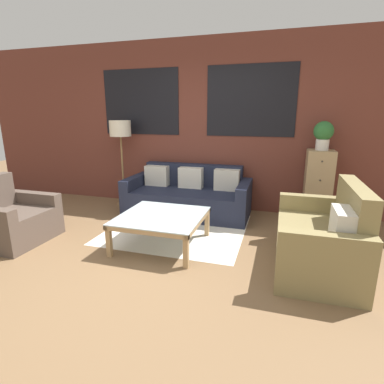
{
  "coord_description": "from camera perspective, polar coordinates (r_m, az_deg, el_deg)",
  "views": [
    {
      "loc": [
        1.48,
        -2.58,
        1.6
      ],
      "look_at": [
        0.32,
        1.27,
        0.55
      ],
      "focal_mm": 28.0,
      "sensor_mm": 36.0,
      "label": 1
    }
  ],
  "objects": [
    {
      "name": "ground_plane",
      "position": [
        3.38,
        -11.9,
        -14.0
      ],
      "size": [
        16.0,
        16.0,
        0.0
      ],
      "primitive_type": "plane",
      "color": "brown"
    },
    {
      "name": "wall_back_brick",
      "position": [
        5.24,
        0.28,
        12.52
      ],
      "size": [
        8.4,
        0.09,
        2.8
      ],
      "color": "brown",
      "rests_on": "ground_plane"
    },
    {
      "name": "rug",
      "position": [
        4.34,
        -2.78,
        -6.98
      ],
      "size": [
        1.89,
        1.73,
        0.0
      ],
      "color": "silver",
      "rests_on": "ground_plane"
    },
    {
      "name": "couch_dark",
      "position": [
        4.93,
        -0.73,
        -0.84
      ],
      "size": [
        2.0,
        0.88,
        0.78
      ],
      "color": "#1E2338",
      "rests_on": "ground_plane"
    },
    {
      "name": "settee_vintage",
      "position": [
        3.49,
        23.45,
        -8.34
      ],
      "size": [
        0.8,
        1.42,
        0.92
      ],
      "color": "olive",
      "rests_on": "ground_plane"
    },
    {
      "name": "armchair_corner",
      "position": [
        4.51,
        -31.09,
        -4.61
      ],
      "size": [
        0.8,
        0.86,
        0.84
      ],
      "color": "brown",
      "rests_on": "ground_plane"
    },
    {
      "name": "coffee_table",
      "position": [
        3.72,
        -5.8,
        -5.16
      ],
      "size": [
        1.0,
        1.0,
        0.4
      ],
      "color": "silver",
      "rests_on": "ground_plane"
    },
    {
      "name": "floor_lamp",
      "position": [
        5.39,
        -13.47,
        10.92
      ],
      "size": [
        0.36,
        0.36,
        1.5
      ],
      "color": "olive",
      "rests_on": "ground_plane"
    },
    {
      "name": "drawer_cabinet",
      "position": [
        4.88,
        22.81,
        0.99
      ],
      "size": [
        0.38,
        0.42,
        1.09
      ],
      "color": "tan",
      "rests_on": "ground_plane"
    },
    {
      "name": "potted_plant",
      "position": [
        4.78,
        23.74,
        10.14
      ],
      "size": [
        0.28,
        0.28,
        0.41
      ],
      "color": "silver",
      "rests_on": "drawer_cabinet"
    }
  ]
}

